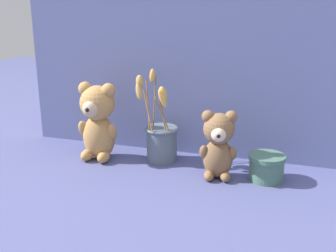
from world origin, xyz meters
TOP-DOWN VIEW (x-y plane):
  - ground_plane at (0.00, 0.00)m, footprint 4.00×4.00m
  - backdrop_wall at (0.00, 0.17)m, footprint 1.10×0.02m
  - teddy_bear_large at (-0.24, 0.02)m, footprint 0.14×0.13m
  - teddy_bear_medium at (0.16, -0.01)m, footprint 0.11×0.10m
  - flower_vase at (-0.04, 0.06)m, footprint 0.13×0.13m
  - decorative_tin_tall at (0.30, 0.01)m, footprint 0.11×0.11m

SIDE VIEW (x-z plane):
  - ground_plane at x=0.00m, z-range 0.00..0.00m
  - decorative_tin_tall at x=0.30m, z-range 0.00..0.08m
  - flower_vase at x=-0.04m, z-range -0.07..0.23m
  - teddy_bear_medium at x=0.16m, z-range 0.00..0.21m
  - teddy_bear_large at x=-0.24m, z-range 0.01..0.26m
  - backdrop_wall at x=0.00m, z-range 0.00..0.70m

